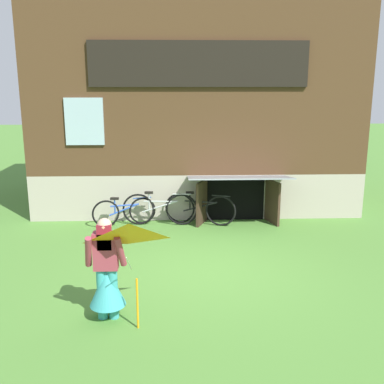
# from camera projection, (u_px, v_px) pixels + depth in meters

# --- Properties ---
(ground_plane) EXTENTS (60.00, 60.00, 0.00)m
(ground_plane) POSITION_uv_depth(u_px,v_px,m) (207.00, 267.00, 8.41)
(ground_plane) COLOR #4C7F33
(log_house) EXTENTS (8.28, 5.51, 5.51)m
(log_house) POSITION_uv_depth(u_px,v_px,m) (195.00, 104.00, 12.81)
(log_house) COLOR #ADA393
(log_house) RESTS_ON ground_plane
(person) EXTENTS (0.60, 0.52, 1.51)m
(person) POSITION_uv_depth(u_px,v_px,m) (107.00, 277.00, 6.45)
(person) COLOR teal
(person) RESTS_ON ground_plane
(kite) EXTENTS (0.97, 1.04, 1.47)m
(kite) POSITION_uv_depth(u_px,v_px,m) (130.00, 254.00, 5.78)
(kite) COLOR orange
(kite) RESTS_ON ground_plane
(bicycle_black) EXTENTS (1.69, 0.53, 0.79)m
(bicycle_black) POSITION_uv_depth(u_px,v_px,m) (200.00, 209.00, 10.88)
(bicycle_black) COLOR black
(bicycle_black) RESTS_ON ground_plane
(bicycle_silver) EXTENTS (1.80, 0.15, 0.82)m
(bicycle_silver) POSITION_uv_depth(u_px,v_px,m) (160.00, 209.00, 10.83)
(bicycle_silver) COLOR black
(bicycle_silver) RESTS_ON ground_plane
(bicycle_blue) EXTENTS (1.49, 0.44, 0.70)m
(bicycle_blue) POSITION_uv_depth(u_px,v_px,m) (124.00, 211.00, 10.82)
(bicycle_blue) COLOR black
(bicycle_blue) RESTS_ON ground_plane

